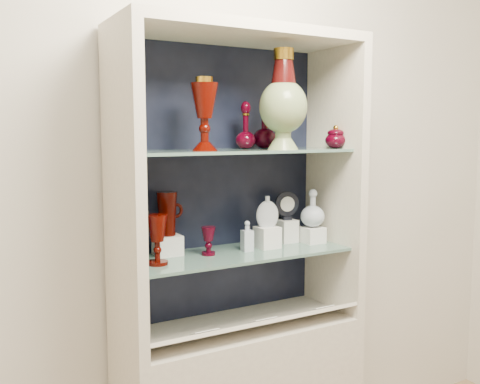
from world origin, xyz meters
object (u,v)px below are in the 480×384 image
enamel_urn (283,100)px  pedestal_lamp_right (204,114)px  pedestal_lamp_left (129,121)px  cobalt_goblet (134,239)px  ruby_goblet_tall (157,240)px  ruby_pitcher (167,214)px  ruby_goblet_small (208,241)px  flat_flask (267,211)px  ruby_decanter_b (265,121)px  clear_square_bottle (247,236)px  ruby_decanter_a (246,122)px  clear_round_decanter (313,209)px  lidded_bowl (336,136)px  cameo_medallion (287,205)px

enamel_urn → pedestal_lamp_right: bearing=171.1°
pedestal_lamp_left → cobalt_goblet: bearing=-90.0°
enamel_urn → ruby_goblet_tall: bearing=172.7°
cobalt_goblet → ruby_pitcher: ruby_pitcher is taller
enamel_urn → ruby_goblet_tall: 0.73m
ruby_goblet_small → ruby_pitcher: (-0.14, 0.08, 0.11)m
flat_flask → ruby_decanter_b: bearing=93.1°
clear_square_bottle → flat_flask: size_ratio=0.93×
ruby_goblet_small → flat_flask: flat_flask is taller
ruby_decanter_a → clear_square_bottle: (-0.02, -0.04, -0.47)m
ruby_decanter_b → clear_round_decanter: 0.45m
ruby_decanter_a → enamel_urn: bearing=-58.2°
pedestal_lamp_left → ruby_decanter_a: bearing=3.0°
lidded_bowl → cobalt_goblet: lidded_bowl is taller
ruby_decanter_b → flat_flask: (-0.01, -0.04, -0.38)m
ruby_goblet_tall → flat_flask: 0.52m
flat_flask → clear_round_decanter: bearing=14.2°
ruby_decanter_b → ruby_pitcher: (-0.43, 0.04, -0.37)m
cobalt_goblet → clear_round_decanter: size_ratio=1.24×
ruby_decanter_a → cameo_medallion: ruby_decanter_a is taller
pedestal_lamp_right → lidded_bowl: (0.61, -0.02, -0.09)m
pedestal_lamp_left → pedestal_lamp_right: (0.27, -0.07, 0.03)m
lidded_bowl → ruby_goblet_tall: (-0.80, 0.04, -0.38)m
pedestal_lamp_right → ruby_pitcher: bearing=125.0°
pedestal_lamp_right → ruby_pitcher: size_ratio=1.57×
ruby_goblet_tall → ruby_pitcher: (0.09, 0.13, 0.07)m
pedestal_lamp_right → clear_square_bottle: size_ratio=2.18×
cobalt_goblet → ruby_pitcher: 0.21m
ruby_decanter_b → cameo_medallion: 0.39m
ruby_goblet_tall → ruby_goblet_small: 0.24m
pedestal_lamp_right → ruby_decanter_b: size_ratio=1.16×
cobalt_goblet → flat_flask: (0.59, 0.02, 0.06)m
enamel_urn → ruby_decanter_a: enamel_urn is taller
pedestal_lamp_left → ruby_pitcher: pedestal_lamp_left is taller
enamel_urn → ruby_pitcher: (-0.42, 0.19, -0.45)m
ruby_decanter_a → ruby_goblet_small: (-0.19, -0.03, -0.47)m
ruby_decanter_b → lidded_bowl: size_ratio=2.33×
cobalt_goblet → ruby_goblet_tall: bearing=-17.5°
cobalt_goblet → ruby_goblet_small: (0.31, 0.02, -0.04)m
pedestal_lamp_right → ruby_decanter_a: pedestal_lamp_right is taller
ruby_decanter_b → clear_square_bottle: 0.49m
enamel_urn → ruby_goblet_small: enamel_urn is taller
clear_square_bottle → cameo_medallion: cameo_medallion is taller
ruby_goblet_small → ruby_decanter_b: bearing=8.1°
lidded_bowl → ruby_pitcher: bearing=166.8°
ruby_decanter_b → ruby_goblet_small: 0.56m
lidded_bowl → flat_flask: lidded_bowl is taller
enamel_urn → lidded_bowl: enamel_urn is taller
cameo_medallion → flat_flask: bearing=-146.0°
pedestal_lamp_right → enamel_urn: bearing=-8.9°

